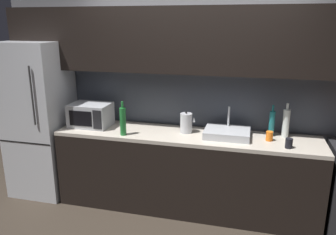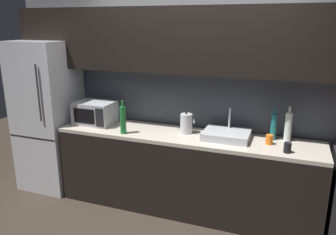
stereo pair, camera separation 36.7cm
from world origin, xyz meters
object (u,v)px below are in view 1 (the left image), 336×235
Objects in this scene: refrigerator at (40,119)px; wine_bottle_teal at (272,123)px; mug_dark at (289,143)px; mug_orange at (269,136)px; wine_bottle_clear at (286,123)px; microwave at (91,115)px; wine_bottle_green at (123,121)px; kettle at (186,123)px.

refrigerator is 5.47× the size of wine_bottle_teal.
mug_dark is 0.25m from mug_orange.
wine_bottle_clear is 1.08× the size of wine_bottle_teal.
wine_bottle_green is (0.49, -0.22, 0.02)m from microwave.
wine_bottle_teal is 0.19m from mug_orange.
refrigerator is at bearing -176.50° from wine_bottle_clear.
mug_dark is at bearing -4.73° from microwave.
wine_bottle_clear is (2.88, 0.18, 0.12)m from refrigerator.
wine_bottle_clear is at bearing 6.30° from kettle.
microwave is at bearing 1.55° from refrigerator.
wine_bottle_teal reaches higher than mug_orange.
microwave is 2.03m from mug_orange.
wine_bottle_green is 1.74m from wine_bottle_clear.
wine_bottle_green reaches higher than wine_bottle_teal.
microwave is 0.54m from wine_bottle_green.
mug_orange is (0.89, -0.05, -0.06)m from kettle.
wine_bottle_teal is (0.91, 0.11, 0.03)m from kettle.
wine_bottle_clear is 3.74× the size of mug_orange.
mug_orange is (-0.02, -0.16, -0.09)m from wine_bottle_teal.
wine_bottle_clear is at bearing 91.91° from mug_dark.
wine_bottle_teal reaches higher than microwave.
wine_bottle_green is 1.09× the size of wine_bottle_teal.
wine_bottle_green is 3.83× the size of mug_dark.
mug_orange is (-0.18, 0.17, 0.00)m from mug_dark.
microwave is 2.22m from mug_dark.
mug_orange reaches higher than mug_dark.
refrigerator reaches higher than mug_dark.
refrigerator is at bearing -176.39° from wine_bottle_teal.
mug_orange is (2.71, 0.01, 0.01)m from refrigerator.
wine_bottle_clear is 0.14m from wine_bottle_teal.
mug_dark is at bearing -88.09° from wine_bottle_clear.
microwave is 1.24× the size of wine_bottle_clear.
microwave reaches higher than kettle.
kettle is at bearing 2.05° from microwave.
kettle is at bearing 168.17° from mug_dark.
microwave is 1.89× the size of kettle.
refrigerator reaches higher than microwave.
wine_bottle_clear reaches higher than microwave.
wine_bottle_teal is (-0.14, -0.00, -0.01)m from wine_bottle_clear.
microwave is 2.06m from wine_bottle_teal.
refrigerator is 1.20m from wine_bottle_green.
wine_bottle_clear is at bearing 1.31° from wine_bottle_teal.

